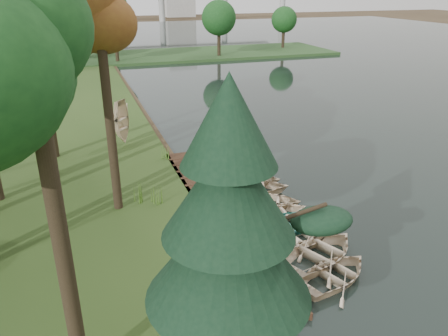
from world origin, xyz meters
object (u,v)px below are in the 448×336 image
object	(u,v)px
rowboat_1	(320,251)
stored_rowboat	(124,139)
rowboat_0	(335,272)
pine_tree	(229,216)
rowboat_2	(302,237)
boardwalk	(216,211)

from	to	relation	value
rowboat_1	stored_rowboat	bearing A→B (deg)	-4.21
rowboat_0	pine_tree	size ratio (longest dim) A/B	0.39
rowboat_1	rowboat_2	world-z (taller)	rowboat_1
rowboat_1	rowboat_2	xyz separation A→B (m)	(-0.10, 1.32, -0.09)
rowboat_2	pine_tree	distance (m)	10.07
boardwalk	rowboat_0	bearing A→B (deg)	-67.66
rowboat_2	stored_rowboat	xyz separation A→B (m)	(-5.70, 14.73, 0.24)
stored_rowboat	rowboat_2	bearing A→B (deg)	-120.89
boardwalk	pine_tree	xyz separation A→B (m)	(-2.94, -10.17, 5.62)
rowboat_1	stored_rowboat	world-z (taller)	stored_rowboat
rowboat_2	rowboat_0	bearing A→B (deg)	168.00
boardwalk	pine_tree	size ratio (longest dim) A/B	1.88
rowboat_2	pine_tree	xyz separation A→B (m)	(-5.61, -6.39, 5.39)
rowboat_2	stored_rowboat	bearing A→B (deg)	9.91
rowboat_0	pine_tree	distance (m)	8.60
boardwalk	pine_tree	distance (m)	11.98
pine_tree	rowboat_0	bearing A→B (deg)	33.97
rowboat_2	boardwalk	bearing A→B (deg)	24.03
stored_rowboat	pine_tree	xyz separation A→B (m)	(0.09, -21.13, 5.15)
rowboat_1	stored_rowboat	distance (m)	17.06
rowboat_2	rowboat_1	bearing A→B (deg)	173.10
rowboat_0	rowboat_2	xyz separation A→B (m)	(0.03, 2.64, -0.02)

